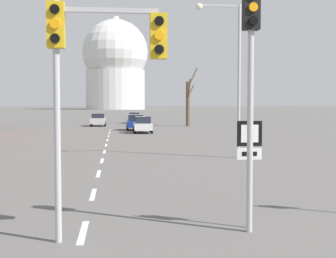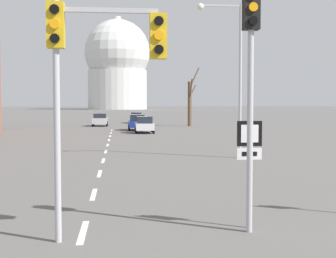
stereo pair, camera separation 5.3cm
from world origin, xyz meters
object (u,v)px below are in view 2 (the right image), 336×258
at_px(sedan_near_left, 136,117).
at_px(sedan_far_left, 137,122).
at_px(sedan_near_right, 144,125).
at_px(route_sign_post, 249,154).
at_px(traffic_signal_near_right, 251,61).
at_px(traffic_signal_centre_tall, 92,57).
at_px(sedan_mid_centre, 100,120).
at_px(street_lamp_right, 232,63).

relative_size(sedan_near_left, sedan_far_left, 0.98).
bearing_deg(sedan_near_right, route_sign_post, -89.02).
height_order(traffic_signal_near_right, route_sign_post, traffic_signal_near_right).
bearing_deg(traffic_signal_centre_tall, sedan_mid_centre, 92.18).
height_order(sedan_mid_centre, sedan_far_left, sedan_far_left).
bearing_deg(street_lamp_right, sedan_far_left, 98.87).
height_order(traffic_signal_centre_tall, sedan_near_right, traffic_signal_centre_tall).
bearing_deg(route_sign_post, sedan_near_left, 90.60).
height_order(traffic_signal_centre_tall, sedan_mid_centre, traffic_signal_centre_tall).
bearing_deg(sedan_mid_centre, traffic_signal_centre_tall, -87.82).
distance_m(traffic_signal_near_right, route_sign_post, 2.19).
xyz_separation_m(street_lamp_right, sedan_mid_centre, (-8.54, 36.08, -4.28)).
relative_size(traffic_signal_near_right, sedan_near_right, 1.47).
bearing_deg(sedan_far_left, sedan_near_right, -83.61).
bearing_deg(sedan_mid_centre, traffic_signal_near_right, -83.79).
distance_m(traffic_signal_near_right, sedan_mid_centre, 50.78).
bearing_deg(route_sign_post, traffic_signal_centre_tall, -169.15).
xyz_separation_m(traffic_signal_centre_tall, street_lamp_right, (6.61, 14.66, 1.15)).
xyz_separation_m(traffic_signal_near_right, traffic_signal_centre_tall, (-3.55, -0.35, 0.01)).
bearing_deg(route_sign_post, sedan_mid_centre, 96.34).
bearing_deg(street_lamp_right, sedan_near_right, 99.42).
height_order(traffic_signal_near_right, sedan_mid_centre, traffic_signal_near_right).
relative_size(traffic_signal_centre_tall, sedan_far_left, 1.30).
height_order(street_lamp_right, sedan_near_left, street_lamp_right).
relative_size(traffic_signal_centre_tall, sedan_near_right, 1.34).
height_order(traffic_signal_centre_tall, street_lamp_right, street_lamp_right).
bearing_deg(sedan_near_left, sedan_near_right, -89.98).
distance_m(sedan_near_left, sedan_mid_centre, 9.90).
relative_size(traffic_signal_near_right, street_lamp_right, 0.69).
bearing_deg(street_lamp_right, sedan_mid_centre, 103.32).
relative_size(traffic_signal_near_right, sedan_mid_centre, 1.46).
height_order(sedan_near_left, sedan_mid_centre, sedan_mid_centre).
relative_size(street_lamp_right, sedan_far_left, 2.07).
bearing_deg(sedan_mid_centre, sedan_near_left, 60.02).
height_order(sedan_near_left, sedan_near_right, sedan_near_right).
xyz_separation_m(traffic_signal_centre_tall, sedan_mid_centre, (-1.93, 50.75, -3.13)).
bearing_deg(sedan_near_left, traffic_signal_centre_tall, -92.91).
height_order(sedan_near_right, sedan_mid_centre, sedan_near_right).
xyz_separation_m(traffic_signal_near_right, sedan_mid_centre, (-5.48, 50.39, -3.12)).
bearing_deg(sedan_far_left, traffic_signal_centre_tall, -93.45).
height_order(route_sign_post, sedan_mid_centre, route_sign_post).
distance_m(traffic_signal_centre_tall, sedan_mid_centre, 50.88).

